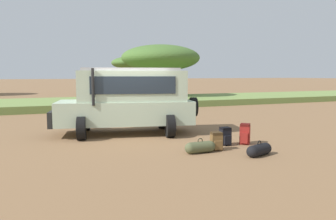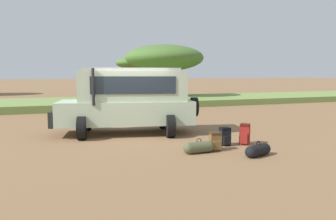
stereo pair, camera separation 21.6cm
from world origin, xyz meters
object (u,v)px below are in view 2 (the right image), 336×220
(backpack_cluster_center, at_px, (216,142))
(acacia_tree_left_mid, at_px, (139,63))
(backpack_beside_front_wheel, at_px, (225,137))
(duffel_bag_soft_canvas, at_px, (199,147))
(safari_vehicle, at_px, (129,99))
(duffel_bag_low_black_case, at_px, (258,150))
(backpack_near_rear_wheel, at_px, (245,134))
(acacia_tree_centre_back, at_px, (164,58))

(backpack_cluster_center, height_order, acacia_tree_left_mid, acacia_tree_left_mid)
(backpack_beside_front_wheel, distance_m, duffel_bag_soft_canvas, 1.37)
(duffel_bag_soft_canvas, bearing_deg, safari_vehicle, 105.81)
(duffel_bag_low_black_case, distance_m, duffel_bag_soft_canvas, 1.61)
(backpack_beside_front_wheel, bearing_deg, safari_vehicle, 126.26)
(duffel_bag_soft_canvas, bearing_deg, backpack_beside_front_wheel, 27.07)
(backpack_beside_front_wheel, distance_m, backpack_near_rear_wheel, 0.67)
(safari_vehicle, xyz_separation_m, backpack_cluster_center, (1.66, -3.59, -1.04))
(safari_vehicle, xyz_separation_m, acacia_tree_left_mid, (6.16, 19.83, 2.03))
(backpack_beside_front_wheel, xyz_separation_m, acacia_tree_centre_back, (4.40, 17.11, 3.30))
(acacia_tree_left_mid, bearing_deg, safari_vehicle, -107.25)
(backpack_cluster_center, xyz_separation_m, duffel_bag_soft_canvas, (-0.61, -0.13, -0.09))
(backpack_beside_front_wheel, relative_size, duffel_bag_low_black_case, 0.62)
(safari_vehicle, bearing_deg, duffel_bag_low_black_case, -62.61)
(backpack_beside_front_wheel, relative_size, backpack_near_rear_wheel, 0.86)
(safari_vehicle, relative_size, backpack_cluster_center, 10.32)
(duffel_bag_soft_canvas, bearing_deg, backpack_cluster_center, 12.03)
(duffel_bag_low_black_case, bearing_deg, acacia_tree_left_mid, 81.24)
(duffel_bag_soft_canvas, relative_size, acacia_tree_centre_back, 0.14)
(backpack_cluster_center, bearing_deg, safari_vehicle, 114.81)
(backpack_cluster_center, distance_m, acacia_tree_left_mid, 24.04)
(backpack_near_rear_wheel, distance_m, acacia_tree_centre_back, 17.91)
(backpack_cluster_center, relative_size, backpack_near_rear_wheel, 0.81)
(backpack_beside_front_wheel, distance_m, duffel_bag_low_black_case, 1.53)
(backpack_near_rear_wheel, height_order, duffel_bag_soft_canvas, backpack_near_rear_wheel)
(backpack_near_rear_wheel, distance_m, duffel_bag_soft_canvas, 1.96)
(safari_vehicle, xyz_separation_m, duffel_bag_low_black_case, (2.39, -4.61, -1.13))
(acacia_tree_centre_back, bearing_deg, duffel_bag_low_black_case, -102.93)
(safari_vehicle, distance_m, backpack_near_rear_wheel, 4.44)
(safari_vehicle, height_order, duffel_bag_low_black_case, safari_vehicle)
(backpack_beside_front_wheel, height_order, backpack_near_rear_wheel, backpack_near_rear_wheel)
(backpack_cluster_center, bearing_deg, duffel_bag_soft_canvas, -167.97)
(duffel_bag_low_black_case, bearing_deg, backpack_beside_front_wheel, 94.55)
(safari_vehicle, height_order, backpack_beside_front_wheel, safari_vehicle)
(backpack_beside_front_wheel, distance_m, acacia_tree_left_mid, 23.45)
(duffel_bag_soft_canvas, bearing_deg, duffel_bag_low_black_case, -33.83)
(backpack_near_rear_wheel, xyz_separation_m, acacia_tree_left_mid, (3.22, 23.02, 3.01))
(safari_vehicle, height_order, backpack_cluster_center, safari_vehicle)
(backpack_cluster_center, height_order, backpack_near_rear_wheel, backpack_near_rear_wheel)
(safari_vehicle, xyz_separation_m, duffel_bag_soft_canvas, (1.05, -3.71, -1.13))
(duffel_bag_soft_canvas, height_order, acacia_tree_centre_back, acacia_tree_centre_back)
(duffel_bag_soft_canvas, xyz_separation_m, acacia_tree_left_mid, (5.10, 23.54, 3.16))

